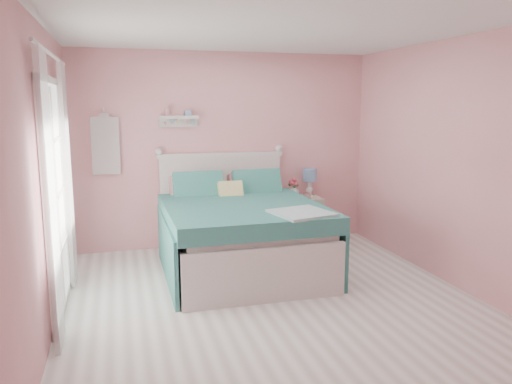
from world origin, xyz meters
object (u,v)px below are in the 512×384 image
bed (239,234)px  table_lamp (310,177)px  teacup (307,196)px  vase (294,191)px  nightstand (304,220)px

bed → table_lamp: bearing=35.8°
teacup → vase: bearing=122.5°
bed → table_lamp: 1.62m
nightstand → teacup: size_ratio=6.22×
nightstand → table_lamp: bearing=29.6°
teacup → table_lamp: bearing=59.5°
bed → table_lamp: size_ratio=5.68×
vase → teacup: bearing=-57.5°
bed → nightstand: bearing=36.4°
vase → teacup: (0.12, -0.19, -0.05)m
table_lamp → vase: bearing=-176.6°
vase → nightstand: bearing=-17.4°
nightstand → teacup: (-0.02, -0.15, 0.36)m
bed → vase: bed is taller
nightstand → teacup: bearing=-97.3°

